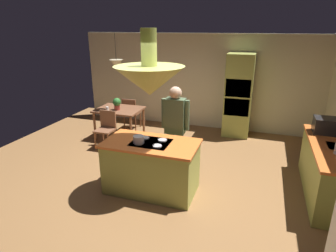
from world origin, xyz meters
TOP-DOWN VIEW (x-y plane):
  - ground at (0.00, 0.00)m, footprint 8.16×8.16m
  - wall_back at (0.00, 3.45)m, footprint 6.80×0.10m
  - kitchen_island at (0.00, -0.20)m, footprint 1.58×0.87m
  - counter_run_right at (2.84, 0.60)m, footprint 0.73×2.07m
  - oven_tower at (1.10, 3.04)m, footprint 0.66×0.62m
  - dining_table at (-1.70, 1.90)m, footprint 1.12×0.88m
  - person_at_island at (0.21, 0.51)m, footprint 0.53×0.23m
  - range_hood at (0.00, -0.20)m, footprint 1.10×1.10m
  - pendant_light_over_table at (-1.70, 1.90)m, footprint 0.32×0.32m
  - chair_facing_island at (-1.70, 1.24)m, footprint 0.40×0.40m
  - chair_by_back_wall at (-1.70, 2.56)m, footprint 0.40×0.40m
  - potted_plant_on_table at (-1.70, 1.80)m, footprint 0.20×0.20m
  - cup_on_table at (-1.91, 1.68)m, footprint 0.07×0.07m
  - microwave_on_counter at (2.84, 1.21)m, footprint 0.46×0.36m
  - cooking_pot_on_cooktop at (-0.16, -0.33)m, footprint 0.18×0.18m

SIDE VIEW (x-z plane):
  - ground at x=0.00m, z-range 0.00..0.00m
  - kitchen_island at x=0.00m, z-range -0.01..0.92m
  - counter_run_right at x=2.84m, z-range 0.01..0.91m
  - chair_facing_island at x=-1.70m, z-range 0.07..0.94m
  - chair_by_back_wall at x=-1.70m, z-range 0.07..0.94m
  - dining_table at x=-1.70m, z-range 0.28..1.04m
  - cup_on_table at x=-1.91m, z-range 0.76..0.85m
  - potted_plant_on_table at x=-1.70m, z-range 0.78..1.08m
  - cooking_pot_on_cooktop at x=-0.16m, z-range 0.92..1.04m
  - person_at_island at x=0.21m, z-range 0.13..1.85m
  - microwave_on_counter at x=2.84m, z-range 0.90..1.18m
  - oven_tower at x=1.10m, z-range 0.00..2.10m
  - wall_back at x=0.00m, z-range 0.00..2.55m
  - pendant_light_over_table at x=-1.70m, z-range 1.45..2.27m
  - range_hood at x=0.00m, z-range 1.45..2.45m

